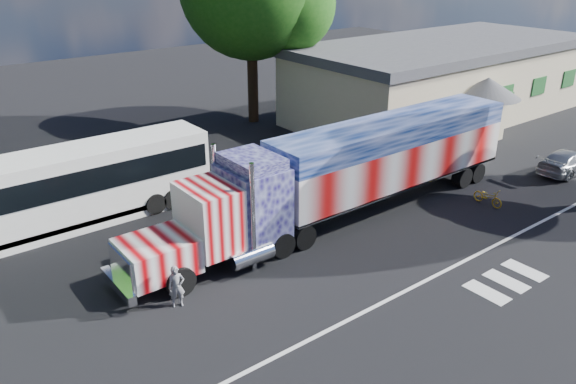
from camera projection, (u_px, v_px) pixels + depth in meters
ground at (335, 262)px, 21.59m from camera, size 100.00×100.00×0.00m
lane_markings at (443, 290)px, 19.81m from camera, size 30.00×2.67×0.01m
semi_truck at (353, 169)px, 24.55m from camera, size 20.12×3.18×4.29m
coach_bus at (79, 185)px, 24.14m from camera, size 11.47×2.67×3.34m
hall_building at (443, 79)px, 39.58m from camera, size 22.40×12.80×5.20m
parked_car at (568, 161)px, 29.97m from camera, size 4.24×1.75×1.23m
woman at (177, 287)px, 18.66m from camera, size 0.64×0.52×1.50m
bicycle at (488, 197)px, 26.25m from camera, size 0.55×1.52×0.80m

